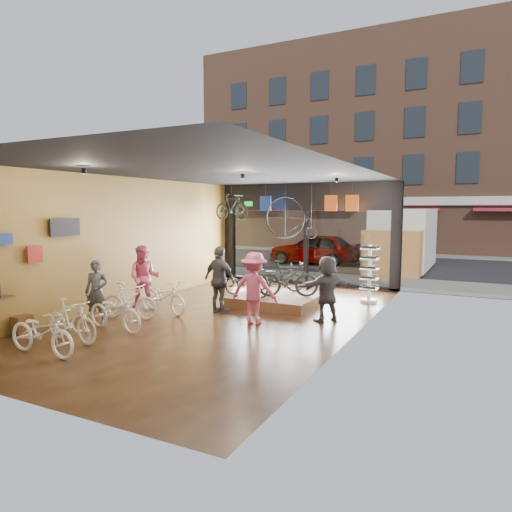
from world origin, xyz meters
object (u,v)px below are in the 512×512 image
Objects in this scene: floor_bike_3 at (129,301)px; penny_farthing at (293,219)px; customer_2 at (220,280)px; floor_bike_1 at (71,321)px; display_bike_mid at (288,279)px; display_platform at (274,301)px; display_bike_left at (246,283)px; customer_0 at (97,292)px; display_bike_right at (277,277)px; customer_1 at (144,278)px; floor_bike_0 at (42,332)px; floor_bike_4 at (165,296)px; customer_3 at (254,288)px; floor_bike_2 at (115,312)px; box_truck at (401,241)px; sunglasses_rack at (369,274)px; street_car at (315,249)px; customer_5 at (327,289)px; hung_bike at (231,207)px.

floor_bike_3 is 6.51m from penny_farthing.
floor_bike_1 is at bearing 81.93° from customer_2.
display_platform is at bearing 76.57° from display_bike_mid.
display_bike_left is 4.18m from customer_0.
display_bike_right reaches higher than display_platform.
customer_1 is 5.62m from penny_farthing.
customer_2 is at bearing 138.16° from display_bike_right.
floor_bike_0 is 0.96× the size of penny_farthing.
floor_bike_0 is 4.00m from floor_bike_4.
display_bike_left is 2.06m from customer_3.
display_bike_left is 0.93× the size of display_bike_right.
display_bike_right is (-0.64, 0.63, -0.09)m from display_bike_mid.
display_bike_right reaches higher than floor_bike_2.
display_bike_left is 1.23m from display_bike_mid.
box_truck reaches higher than floor_bike_0.
penny_farthing reaches higher than floor_bike_3.
display_platform is (2.32, 2.16, -0.32)m from floor_bike_4.
customer_0 is 7.89m from sunglasses_rack.
display_bike_left is 0.98× the size of customer_0.
floor_bike_2 is (0.08, -14.36, -0.34)m from street_car.
customer_1 is 1.09× the size of customer_5.
display_bike_mid is at bearing 10.92° from display_platform.
sunglasses_rack is (2.37, 1.84, 0.73)m from display_platform.
street_car reaches higher than display_platform.
floor_bike_1 is at bearing 127.96° from display_bike_mid.
floor_bike_3 is at bearing 123.26° from display_bike_right.
floor_bike_4 is 0.97× the size of customer_1.
penny_farthing is (1.71, 8.81, 2.04)m from floor_bike_0.
customer_0 is (-0.90, 2.30, 0.34)m from floor_bike_0.
display_platform is at bearing -22.72° from floor_bike_2.
display_bike_left is (1.53, 3.72, 0.26)m from floor_bike_2.
floor_bike_2 is 2.31m from customer_1.
customer_0 is 1.80m from customer_1.
floor_bike_2 is 1.02× the size of customer_5.
customer_2 is 4.70m from sunglasses_rack.
floor_bike_2 is 0.95× the size of customer_3.
display_platform is 4.63m from hung_bike.
sunglasses_rack is (4.70, 3.99, 0.41)m from floor_bike_4.
hung_bike is (-2.10, 2.84, 2.21)m from display_bike_left.
street_car reaches higher than floor_bike_4.
display_bike_mid reaches higher than floor_bike_0.
display_bike_left is at bearing 89.64° from display_bike_mid.
floor_bike_1 is at bearing 177.83° from floor_bike_2.
floor_bike_4 is 1.11× the size of customer_0.
customer_3 is at bearing -47.34° from floor_bike_2.
display_bike_mid is at bearing -34.83° from floor_bike_4.
box_truck is at bearing -38.93° from display_bike_right.
floor_bike_4 is at bearing -110.86° from penny_farthing.
street_car is 10.51m from display_bike_mid.
customer_2 reaches higher than customer_1.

